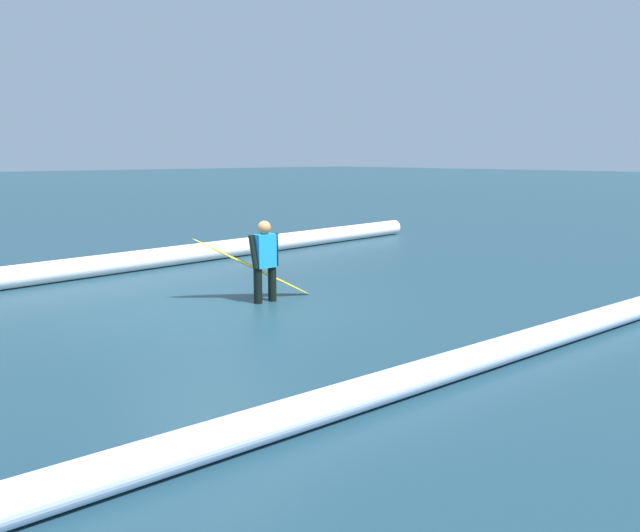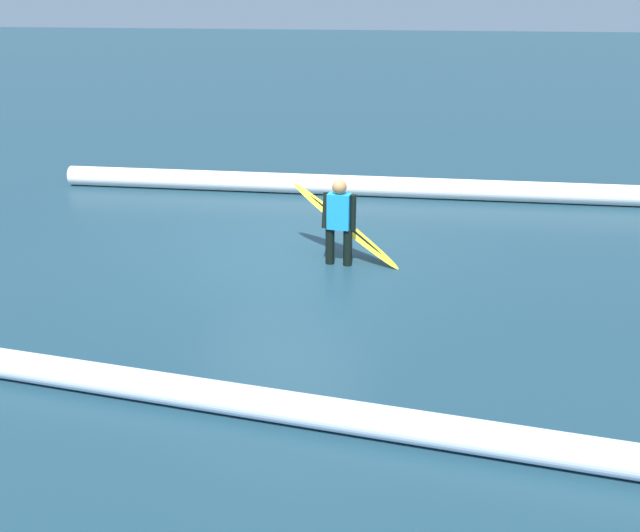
# 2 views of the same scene
# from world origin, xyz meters

# --- Properties ---
(ground_plane) EXTENTS (185.75, 185.75, 0.00)m
(ground_plane) POSITION_xyz_m (0.00, 0.00, 0.00)
(ground_plane) COLOR #1A3847
(surfer) EXTENTS (0.52, 0.23, 1.33)m
(surfer) POSITION_xyz_m (-0.94, 0.29, 0.74)
(surfer) COLOR black
(surfer) RESTS_ON ground_plane
(surfboard) EXTENTS (1.95, 1.05, 1.09)m
(surfboard) POSITION_xyz_m (-0.96, -0.06, 0.53)
(surfboard) COLOR yellow
(surfboard) RESTS_ON ground_plane
(wave_crest_foreground) EXTENTS (15.38, 1.43, 0.42)m
(wave_crest_foreground) POSITION_xyz_m (-1.91, -3.91, 0.21)
(wave_crest_foreground) COLOR white
(wave_crest_foreground) RESTS_ON ground_plane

